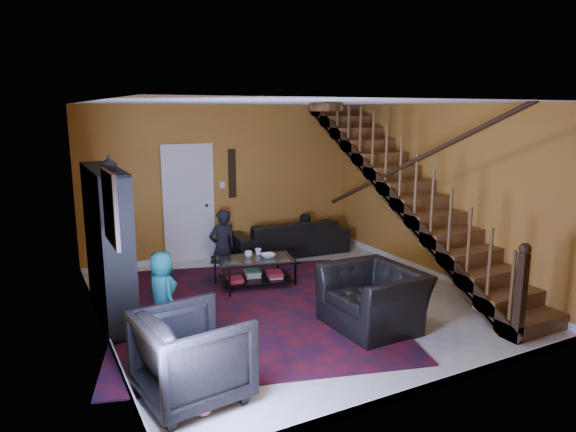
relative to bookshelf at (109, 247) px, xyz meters
name	(u,v)px	position (x,y,z in m)	size (l,w,h in m)	color
floor	(294,301)	(2.40, -0.60, -0.96)	(5.50, 5.50, 0.00)	beige
room	(178,285)	(1.07, 0.73, -0.91)	(5.50, 5.50, 5.50)	#A67F25
staircase	(413,195)	(4.53, -0.60, 0.43)	(0.95, 5.02, 3.18)	brown
bookshelf	(109,247)	(0.00, 0.00, 0.00)	(0.35, 1.80, 2.00)	black
door	(189,205)	(1.70, 2.12, 0.06)	(0.82, 0.05, 2.05)	silver
framed_picture	(110,208)	(-0.17, -1.50, 0.79)	(0.04, 0.74, 0.74)	maroon
wall_hanging	(232,174)	(2.55, 2.13, 0.59)	(0.14, 0.03, 0.90)	black
ceiling_fixture	(326,107)	(2.40, -1.40, 1.78)	(0.40, 0.40, 0.10)	#3F2814
rug	(250,308)	(1.71, -0.58, -0.95)	(3.54, 4.05, 0.02)	#4C0D15
sofa	(289,237)	(3.53, 1.70, -0.64)	(2.22, 0.87, 0.65)	black
armchair_left	(192,356)	(0.35, -2.38, -0.53)	(0.93, 0.95, 0.87)	black
armchair_right	(373,298)	(2.87, -1.83, -0.58)	(1.17, 1.02, 0.76)	black
person_adult_a	(223,248)	(2.19, 1.75, -0.71)	(0.52, 0.34, 1.42)	black
person_adult_b	(304,243)	(3.87, 1.75, -0.82)	(0.58, 0.45, 1.18)	black
person_child	(162,294)	(0.45, -0.87, -0.43)	(0.52, 0.34, 1.06)	#17575A
coffee_table	(255,270)	(2.18, 0.27, -0.71)	(1.28, 0.92, 0.44)	black
cup_a	(248,254)	(2.13, 0.41, -0.48)	(0.12, 0.12, 0.10)	#999999
cup_b	(258,252)	(2.32, 0.47, -0.47)	(0.10, 0.10, 0.10)	#999999
bowl	(268,256)	(2.39, 0.25, -0.49)	(0.23, 0.23, 0.06)	#999999
vase	(109,163)	(0.00, -0.50, 1.13)	(0.18, 0.18, 0.19)	#999999
popcorn_bucket	(202,403)	(0.34, -2.68, -0.86)	(0.15, 0.15, 0.17)	red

